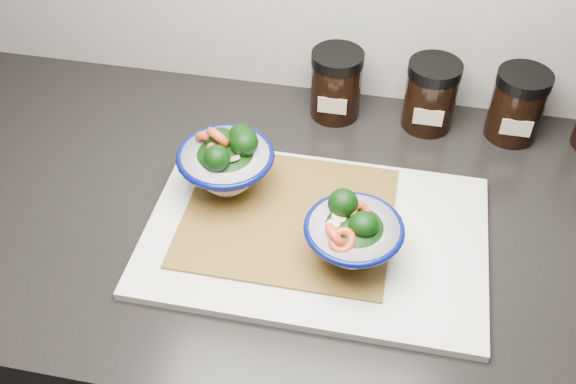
% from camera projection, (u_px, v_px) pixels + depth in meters
% --- Properties ---
extents(countertop, '(3.50, 0.60, 0.04)m').
position_uv_depth(countertop, '(448.00, 247.00, 0.92)').
color(countertop, black).
rests_on(countertop, cabinet).
extents(cutting_board, '(0.45, 0.30, 0.01)m').
position_uv_depth(cutting_board, '(315.00, 235.00, 0.90)').
color(cutting_board, silver).
rests_on(cutting_board, countertop).
extents(bamboo_mat, '(0.28, 0.24, 0.00)m').
position_uv_depth(bamboo_mat, '(288.00, 216.00, 0.91)').
color(bamboo_mat, olive).
rests_on(bamboo_mat, cutting_board).
extents(bowl_left, '(0.13, 0.13, 0.10)m').
position_uv_depth(bowl_left, '(227.00, 162.00, 0.92)').
color(bowl_left, white).
rests_on(bowl_left, bamboo_mat).
extents(bowl_right, '(0.13, 0.13, 0.09)m').
position_uv_depth(bowl_right, '(353.00, 235.00, 0.83)').
color(bowl_right, white).
rests_on(bowl_right, bamboo_mat).
extents(spice_jar_a, '(0.08, 0.08, 0.11)m').
position_uv_depth(spice_jar_a, '(336.00, 84.00, 1.06)').
color(spice_jar_a, black).
rests_on(spice_jar_a, countertop).
extents(spice_jar_b, '(0.08, 0.08, 0.11)m').
position_uv_depth(spice_jar_b, '(431.00, 95.00, 1.04)').
color(spice_jar_b, black).
rests_on(spice_jar_b, countertop).
extents(spice_jar_c, '(0.08, 0.08, 0.11)m').
position_uv_depth(spice_jar_c, '(517.00, 105.00, 1.02)').
color(spice_jar_c, black).
rests_on(spice_jar_c, countertop).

